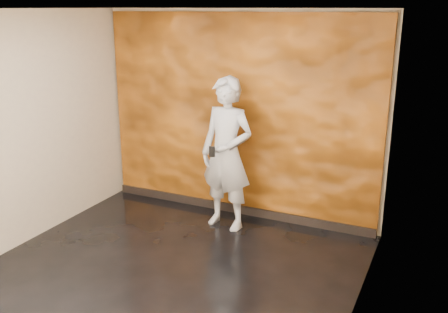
% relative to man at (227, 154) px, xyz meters
% --- Properties ---
extents(room, '(4.02, 4.02, 2.81)m').
position_rel_man_xyz_m(room, '(-0.07, -1.47, 0.40)').
color(room, black).
rests_on(room, ground).
extents(feature_wall, '(3.90, 0.06, 2.75)m').
position_rel_man_xyz_m(feature_wall, '(-0.07, 0.49, 0.38)').
color(feature_wall, orange).
rests_on(feature_wall, ground).
extents(baseboard, '(3.90, 0.04, 0.12)m').
position_rel_man_xyz_m(baseboard, '(-0.07, 0.45, -0.94)').
color(baseboard, black).
rests_on(baseboard, ground).
extents(man, '(0.78, 0.57, 1.99)m').
position_rel_man_xyz_m(man, '(0.00, 0.00, 0.00)').
color(man, '#9499A3').
rests_on(man, ground).
extents(phone, '(0.07, 0.03, 0.14)m').
position_rel_man_xyz_m(phone, '(-0.06, -0.30, 0.10)').
color(phone, black).
rests_on(phone, man).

